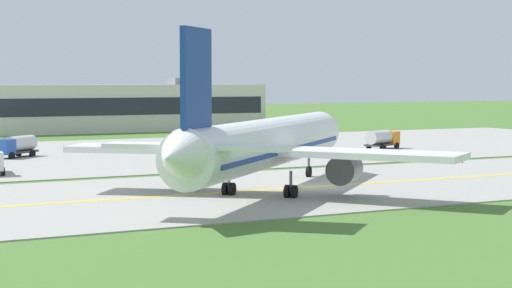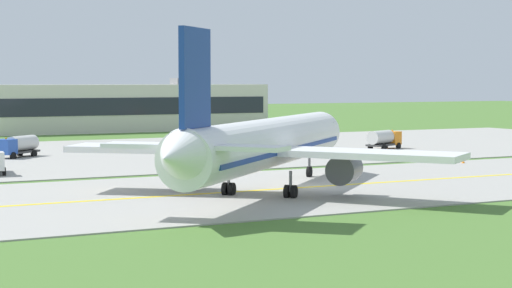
{
  "view_description": "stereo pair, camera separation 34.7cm",
  "coord_description": "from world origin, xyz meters",
  "views": [
    {
      "loc": [
        -39.01,
        -64.87,
        9.24
      ],
      "look_at": [
        -5.79,
        0.02,
        4.0
      ],
      "focal_mm": 61.51,
      "sensor_mm": 36.0,
      "label": 1
    },
    {
      "loc": [
        -38.7,
        -65.02,
        9.24
      ],
      "look_at": [
        -5.79,
        0.02,
        4.0
      ],
      "focal_mm": 61.51,
      "sensor_mm": 36.0,
      "label": 2
    }
  ],
  "objects": [
    {
      "name": "taxiway_centreline",
      "position": [
        0.0,
        0.0,
        0.11
      ],
      "size": [
        220.0,
        0.6,
        0.01
      ],
      "primitive_type": "cube",
      "color": "yellow",
      "rests_on": "taxiway_strip"
    },
    {
      "name": "service_truck_pushback",
      "position": [
        29.76,
        32.09,
        1.53
      ],
      "size": [
        6.32,
        4.3,
        2.65
      ],
      "color": "orange",
      "rests_on": "ground"
    },
    {
      "name": "apron_pad",
      "position": [
        10.0,
        42.0,
        0.05
      ],
      "size": [
        140.0,
        52.0,
        0.1
      ],
      "primitive_type": "cube",
      "color": "#9E9B93",
      "rests_on": "ground"
    },
    {
      "name": "ground_plane",
      "position": [
        0.0,
        0.0,
        0.0
      ],
      "size": [
        500.0,
        500.0,
        0.0
      ],
      "primitive_type": "plane",
      "color": "#47702D"
    },
    {
      "name": "traffic_cone_near_edge",
      "position": [
        25.93,
        11.44,
        0.3
      ],
      "size": [
        0.44,
        0.44,
        0.6
      ],
      "primitive_type": "cone",
      "color": "orange",
      "rests_on": "ground"
    },
    {
      "name": "service_truck_catering",
      "position": [
        -16.92,
        41.55,
        1.53
      ],
      "size": [
        5.92,
        5.42,
        2.65
      ],
      "color": "#264CA5",
      "rests_on": "ground"
    },
    {
      "name": "terminal_building",
      "position": [
        13.27,
        88.72,
        4.34
      ],
      "size": [
        52.86,
        8.11,
        9.82
      ],
      "color": "beige",
      "rests_on": "ground"
    },
    {
      "name": "airplane_lead",
      "position": [
        -6.14,
        -2.33,
        4.13
      ],
      "size": [
        31.47,
        30.98,
        12.7
      ],
      "color": "white",
      "rests_on": "ground"
    },
    {
      "name": "taxiway_strip",
      "position": [
        0.0,
        0.0,
        0.05
      ],
      "size": [
        240.0,
        28.0,
        0.1
      ],
      "primitive_type": "cube",
      "color": "#9E9B93",
      "rests_on": "ground"
    }
  ]
}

